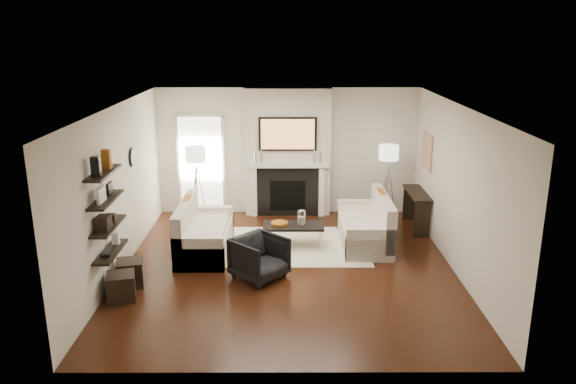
{
  "coord_description": "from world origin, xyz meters",
  "views": [
    {
      "loc": [
        -0.03,
        -8.7,
        3.85
      ],
      "look_at": [
        0.0,
        0.6,
        1.15
      ],
      "focal_mm": 35.0,
      "sensor_mm": 36.0,
      "label": 1
    }
  ],
  "objects_px": {
    "loveseat_left_base": "(205,241)",
    "coffee_table": "(293,226)",
    "loveseat_right_base": "(364,233)",
    "lamp_left_shade": "(195,154)",
    "lamp_right_shade": "(389,153)",
    "armchair": "(259,256)",
    "ottoman_near": "(130,273)"
  },
  "relations": [
    {
      "from": "loveseat_right_base",
      "to": "loveseat_left_base",
      "type": "bearing_deg",
      "value": -172.1
    },
    {
      "from": "lamp_right_shade",
      "to": "ottoman_near",
      "type": "xyz_separation_m",
      "value": [
        -4.52,
        -3.07,
        -1.25
      ]
    },
    {
      "from": "loveseat_left_base",
      "to": "lamp_right_shade",
      "type": "relative_size",
      "value": 4.5
    },
    {
      "from": "ottoman_near",
      "to": "armchair",
      "type": "bearing_deg",
      "value": 7.18
    },
    {
      "from": "armchair",
      "to": "ottoman_near",
      "type": "bearing_deg",
      "value": 140.5
    },
    {
      "from": "loveseat_left_base",
      "to": "armchair",
      "type": "height_order",
      "value": "armchair"
    },
    {
      "from": "armchair",
      "to": "ottoman_near",
      "type": "relative_size",
      "value": 1.88
    },
    {
      "from": "ottoman_near",
      "to": "loveseat_left_base",
      "type": "bearing_deg",
      "value": 53.41
    },
    {
      "from": "coffee_table",
      "to": "lamp_left_shade",
      "type": "distance_m",
      "value": 2.57
    },
    {
      "from": "armchair",
      "to": "lamp_left_shade",
      "type": "distance_m",
      "value": 3.2
    },
    {
      "from": "lamp_right_shade",
      "to": "ottoman_near",
      "type": "bearing_deg",
      "value": -145.85
    },
    {
      "from": "armchair",
      "to": "ottoman_near",
      "type": "distance_m",
      "value": 2.03
    },
    {
      "from": "coffee_table",
      "to": "ottoman_near",
      "type": "relative_size",
      "value": 2.75
    },
    {
      "from": "ottoman_near",
      "to": "lamp_right_shade",
      "type": "bearing_deg",
      "value": 34.15
    },
    {
      "from": "lamp_left_shade",
      "to": "ottoman_near",
      "type": "distance_m",
      "value": 3.24
    },
    {
      "from": "loveseat_right_base",
      "to": "coffee_table",
      "type": "relative_size",
      "value": 1.64
    },
    {
      "from": "loveseat_left_base",
      "to": "coffee_table",
      "type": "distance_m",
      "value": 1.61
    },
    {
      "from": "armchair",
      "to": "ottoman_near",
      "type": "height_order",
      "value": "armchair"
    },
    {
      "from": "loveseat_left_base",
      "to": "lamp_left_shade",
      "type": "height_order",
      "value": "lamp_left_shade"
    },
    {
      "from": "lamp_left_shade",
      "to": "loveseat_left_base",
      "type": "bearing_deg",
      "value": -76.96
    },
    {
      "from": "loveseat_left_base",
      "to": "ottoman_near",
      "type": "xyz_separation_m",
      "value": [
        -0.99,
        -1.33,
        -0.01
      ]
    },
    {
      "from": "lamp_left_shade",
      "to": "loveseat_right_base",
      "type": "bearing_deg",
      "value": -20.04
    },
    {
      "from": "armchair",
      "to": "lamp_left_shade",
      "type": "bearing_deg",
      "value": 70.82
    },
    {
      "from": "loveseat_left_base",
      "to": "lamp_left_shade",
      "type": "distance_m",
      "value": 2.05
    },
    {
      "from": "loveseat_right_base",
      "to": "lamp_right_shade",
      "type": "height_order",
      "value": "lamp_right_shade"
    },
    {
      "from": "loveseat_left_base",
      "to": "lamp_left_shade",
      "type": "xyz_separation_m",
      "value": [
        -0.37,
        1.59,
        1.24
      ]
    },
    {
      "from": "loveseat_right_base",
      "to": "ottoman_near",
      "type": "relative_size",
      "value": 4.5
    },
    {
      "from": "armchair",
      "to": "lamp_right_shade",
      "type": "distance_m",
      "value": 3.92
    },
    {
      "from": "lamp_left_shade",
      "to": "lamp_right_shade",
      "type": "height_order",
      "value": "same"
    },
    {
      "from": "coffee_table",
      "to": "ottoman_near",
      "type": "bearing_deg",
      "value": -147.92
    },
    {
      "from": "loveseat_left_base",
      "to": "coffee_table",
      "type": "relative_size",
      "value": 1.64
    },
    {
      "from": "lamp_right_shade",
      "to": "armchair",
      "type": "bearing_deg",
      "value": -131.74
    }
  ]
}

